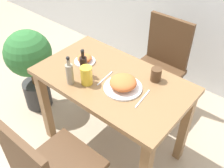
{
  "coord_description": "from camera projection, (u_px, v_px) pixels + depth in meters",
  "views": [
    {
      "loc": [
        0.89,
        -1.06,
        1.83
      ],
      "look_at": [
        0.0,
        0.0,
        0.68
      ],
      "focal_mm": 42.0,
      "sensor_mm": 36.0,
      "label": 1
    }
  ],
  "objects": [
    {
      "name": "condiment_bottle",
      "position": [
        70.0,
        73.0,
        1.69
      ],
      "size": [
        0.05,
        0.05,
        0.21
      ],
      "color": "gray",
      "rests_on": "dining_table"
    },
    {
      "name": "ground_plane",
      "position": [
        112.0,
        145.0,
        2.24
      ],
      "size": [
        16.0,
        16.0,
        0.0
      ],
      "primitive_type": "plane",
      "color": "tan"
    },
    {
      "name": "dining_table",
      "position": [
        112.0,
        92.0,
        1.85
      ],
      "size": [
        1.06,
        0.62,
        0.73
      ],
      "color": "olive",
      "rests_on": "ground_plane"
    },
    {
      "name": "spoon_utensil",
      "position": [
        143.0,
        98.0,
        1.62
      ],
      "size": [
        0.03,
        0.19,
        0.0
      ],
      "rotation": [
        0.0,
        0.0,
        1.7
      ],
      "color": "silver",
      "rests_on": "dining_table"
    },
    {
      "name": "side_plate",
      "position": [
        85.0,
        59.0,
        1.9
      ],
      "size": [
        0.15,
        0.15,
        0.06
      ],
      "color": "white",
      "rests_on": "dining_table"
    },
    {
      "name": "chair_far",
      "position": [
        160.0,
        63.0,
        2.3
      ],
      "size": [
        0.42,
        0.42,
        0.89
      ],
      "color": "#4C331E",
      "rests_on": "ground_plane"
    },
    {
      "name": "drink_cup",
      "position": [
        156.0,
        75.0,
        1.73
      ],
      "size": [
        0.07,
        0.07,
        0.09
      ],
      "color": "#4C331E",
      "rests_on": "dining_table"
    },
    {
      "name": "juice_glass",
      "position": [
        86.0,
        75.0,
        1.69
      ],
      "size": [
        0.08,
        0.08,
        0.13
      ],
      "color": "gold",
      "rests_on": "dining_table"
    },
    {
      "name": "fork_utensil",
      "position": [
        105.0,
        78.0,
        1.77
      ],
      "size": [
        0.03,
        0.18,
        0.0
      ],
      "rotation": [
        0.0,
        0.0,
        1.68
      ],
      "color": "silver",
      "rests_on": "dining_table"
    },
    {
      "name": "sauce_bottle",
      "position": [
        84.0,
        65.0,
        1.75
      ],
      "size": [
        0.05,
        0.05,
        0.21
      ],
      "color": "black",
      "rests_on": "dining_table"
    },
    {
      "name": "food_plate",
      "position": [
        123.0,
        84.0,
        1.67
      ],
      "size": [
        0.25,
        0.25,
        0.09
      ],
      "color": "white",
      "rests_on": "dining_table"
    },
    {
      "name": "potted_plant_left",
      "position": [
        30.0,
        62.0,
        2.3
      ],
      "size": [
        0.41,
        0.41,
        0.8
      ],
      "color": "#333333",
      "rests_on": "ground_plane"
    }
  ]
}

